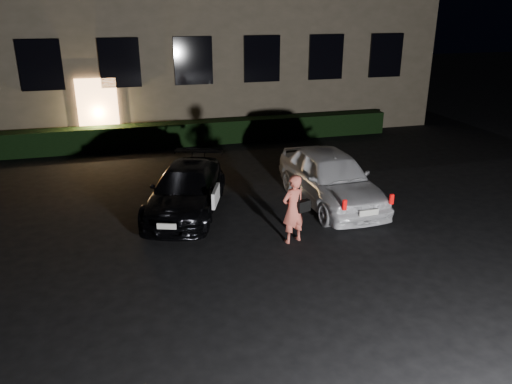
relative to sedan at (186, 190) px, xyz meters
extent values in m
plane|color=black|center=(1.33, -4.09, -0.57)|extent=(80.00, 80.00, 0.00)
cube|color=#FFAF69|center=(-2.17, 6.85, 0.68)|extent=(1.40, 0.10, 2.50)
cube|color=black|center=(-3.87, 6.85, 2.43)|extent=(1.40, 0.10, 1.70)
cube|color=black|center=(-1.27, 6.85, 2.43)|extent=(1.40, 0.10, 1.70)
cube|color=black|center=(1.33, 6.85, 2.43)|extent=(1.40, 0.10, 1.70)
cube|color=black|center=(3.93, 6.85, 2.43)|extent=(1.40, 0.10, 1.70)
cube|color=black|center=(6.53, 6.85, 2.43)|extent=(1.40, 0.10, 1.70)
cube|color=black|center=(9.13, 6.85, 2.43)|extent=(1.40, 0.10, 1.70)
cube|color=black|center=(1.33, 6.41, -0.15)|extent=(15.00, 0.70, 0.85)
imported|color=black|center=(0.00, 0.00, 0.00)|extent=(2.84, 4.26, 1.15)
cube|color=white|center=(0.57, -0.97, 0.14)|extent=(0.34, 0.80, 0.38)
cube|color=silver|center=(-0.69, -1.93, -0.07)|extent=(0.41, 0.17, 0.13)
imported|color=white|center=(3.72, -0.43, 0.14)|extent=(1.79, 4.21, 1.42)
cube|color=red|center=(3.18, -2.44, 0.20)|extent=(0.09, 0.06, 0.24)
cube|color=red|center=(4.37, -2.40, 0.20)|extent=(0.09, 0.06, 0.24)
cube|color=silver|center=(3.78, -2.47, -0.04)|extent=(0.47, 0.06, 0.14)
imported|color=#E36653|center=(2.01, -2.35, 0.20)|extent=(0.66, 0.54, 1.56)
cube|color=black|center=(2.23, -2.39, 0.26)|extent=(0.35, 0.24, 0.25)
cube|color=black|center=(2.11, -2.39, 0.61)|extent=(0.05, 0.06, 0.48)
camera|label=1|loc=(-1.41, -11.76, 4.36)|focal=35.00mm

